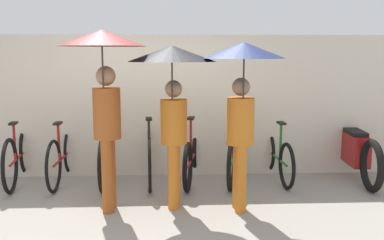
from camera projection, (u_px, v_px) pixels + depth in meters
The scene contains 13 objects.
ground_plane at pixel (143, 223), 4.73m from camera, with size 30.00×30.00×0.00m, color gray.
back_wall at pixel (150, 106), 6.51m from camera, with size 12.98×0.12×2.14m.
parked_bicycle_0 at pixel (19, 156), 6.19m from camera, with size 0.44×1.74×1.09m.
parked_bicycle_1 at pixel (63, 156), 6.22m from camera, with size 0.44×1.69×0.98m.
parked_bicycle_2 at pixel (106, 155), 6.26m from camera, with size 0.44×1.79×1.10m.
parked_bicycle_3 at pixel (149, 155), 6.24m from camera, with size 0.44×1.73×1.01m.
parked_bicycle_4 at pixel (192, 156), 6.30m from camera, with size 0.49×1.76×0.99m.
parked_bicycle_5 at pixel (235, 155), 6.29m from camera, with size 0.58×1.70×1.11m.
parked_bicycle_6 at pixel (277, 156), 6.37m from camera, with size 0.44×1.61×1.02m.
pedestrian_leading at pixel (104, 72), 4.80m from camera, with size 0.98×0.98×2.12m.
pedestrian_center at pixel (173, 81), 4.94m from camera, with size 1.01×1.01×1.95m.
pedestrian_trailing at pixel (243, 83), 4.83m from camera, with size 0.92×0.92×1.99m.
motorcycle at pixel (354, 150), 6.47m from camera, with size 0.58×2.17×0.93m.
Camera 1 is at (0.33, -4.52, 1.86)m, focal length 40.00 mm.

